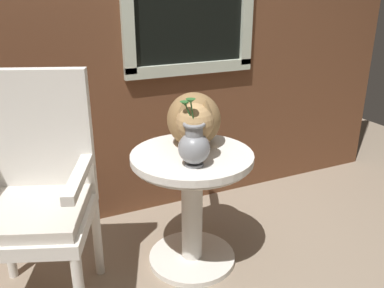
# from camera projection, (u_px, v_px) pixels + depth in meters

# --- Properties ---
(ground_plane) EXTENTS (6.00, 6.00, 0.00)m
(ground_plane) POSITION_uv_depth(u_px,v_px,m) (174.00, 287.00, 2.01)
(ground_plane) COLOR gray
(back_wall) EXTENTS (4.00, 0.07, 2.60)m
(back_wall) POSITION_uv_depth(u_px,v_px,m) (116.00, 3.00, 2.23)
(back_wall) COLOR brown
(back_wall) RESTS_ON ground_plane
(wicker_side_table) EXTENTS (0.61, 0.61, 0.62)m
(wicker_side_table) POSITION_uv_depth(u_px,v_px,m) (192.00, 189.00, 2.06)
(wicker_side_table) COLOR silver
(wicker_side_table) RESTS_ON ground_plane
(wicker_chair) EXTENTS (0.63, 0.63, 1.06)m
(wicker_chair) POSITION_uv_depth(u_px,v_px,m) (34.00, 188.00, 1.77)
(wicker_chair) COLOR silver
(wicker_chair) RESTS_ON ground_plane
(cat) EXTENTS (0.37, 0.59, 0.29)m
(cat) POSITION_uv_depth(u_px,v_px,m) (194.00, 120.00, 2.02)
(cat) COLOR olive
(cat) RESTS_ON wicker_side_table
(pewter_vase_with_ivy) EXTENTS (0.15, 0.15, 0.32)m
(pewter_vase_with_ivy) POSITION_uv_depth(u_px,v_px,m) (194.00, 145.00, 1.82)
(pewter_vase_with_ivy) COLOR gray
(pewter_vase_with_ivy) RESTS_ON wicker_side_table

